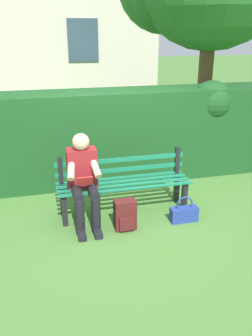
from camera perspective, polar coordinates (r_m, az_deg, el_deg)
ground at (r=4.96m, az=-0.28°, el=-7.26°), size 60.00×60.00×0.00m
park_bench at (r=4.81m, az=-0.45°, el=-2.49°), size 1.83×0.45×0.84m
person_seated at (r=4.50m, az=-6.97°, el=-1.56°), size 0.44×0.73×1.19m
hedge_backdrop at (r=5.82m, az=-1.94°, el=5.61°), size 5.66×0.85×1.62m
backpack at (r=4.49m, az=-0.15°, el=-7.71°), size 0.28×0.24×0.40m
handbag at (r=4.75m, az=9.46°, el=-7.34°), size 0.37×0.13×0.37m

